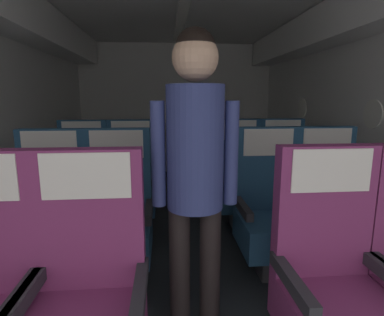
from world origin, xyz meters
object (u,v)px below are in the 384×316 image
(seat_c_right_aisle, at_px, (284,181))
(seat_c_left_window, at_px, (83,186))
(seat_b_left_window, at_px, (51,221))
(flight_attendant, at_px, (195,161))
(seat_a_right_window, at_px, (333,288))
(seat_b_right_window, at_px, (269,214))
(seat_b_left_aisle, at_px, (118,219))
(seat_b_right_aisle, at_px, (328,212))
(seat_c_right_window, at_px, (239,182))
(seat_a_left_aisle, at_px, (88,302))
(seat_c_left_aisle, at_px, (132,185))

(seat_c_right_aisle, bearing_deg, seat_c_left_window, -179.93)
(seat_b_left_window, distance_m, flight_attendant, 1.27)
(seat_a_right_window, bearing_deg, seat_b_right_window, 89.07)
(seat_b_left_aisle, relative_size, seat_c_right_aisle, 1.00)
(seat_c_left_window, height_order, seat_c_right_aisle, same)
(seat_b_right_aisle, height_order, seat_c_right_window, same)
(seat_c_right_aisle, relative_size, flight_attendant, 0.67)
(seat_a_left_aisle, distance_m, seat_b_left_window, 1.03)
(seat_a_right_window, relative_size, seat_b_right_aisle, 1.00)
(seat_c_right_aisle, bearing_deg, seat_b_left_aisle, -150.00)
(seat_a_right_window, distance_m, seat_b_right_window, 0.92)
(seat_b_right_window, relative_size, seat_c_right_aisle, 1.00)
(seat_b_left_aisle, height_order, seat_c_right_window, same)
(seat_b_left_window, bearing_deg, seat_c_right_aisle, 24.07)
(seat_a_right_window, relative_size, seat_b_left_aisle, 1.00)
(seat_b_left_window, relative_size, seat_b_right_aisle, 1.00)
(seat_a_right_window, height_order, seat_c_left_aisle, same)
(seat_b_right_window, bearing_deg, seat_a_right_window, -90.93)
(seat_b_right_aisle, distance_m, seat_b_right_window, 0.46)
(seat_b_left_aisle, height_order, seat_c_left_window, same)
(seat_b_right_aisle, xyz_separation_m, seat_c_left_window, (-2.03, 0.89, 0.00))
(seat_a_right_window, bearing_deg, seat_b_left_window, 149.55)
(seat_b_right_window, bearing_deg, seat_b_left_aisle, -179.69)
(seat_c_left_window, relative_size, seat_c_right_window, 1.00)
(seat_c_right_window, bearing_deg, seat_c_right_aisle, -2.45)
(seat_b_right_window, distance_m, seat_c_right_window, 0.92)
(seat_c_right_window, distance_m, flight_attendant, 1.76)
(seat_b_right_aisle, height_order, seat_b_right_window, same)
(seat_c_left_window, relative_size, flight_attendant, 0.67)
(seat_a_left_aisle, relative_size, seat_c_right_aisle, 1.00)
(seat_c_right_aisle, bearing_deg, seat_c_right_window, 177.55)
(seat_c_left_aisle, bearing_deg, seat_b_left_aisle, -90.34)
(seat_b_right_aisle, relative_size, seat_c_right_aisle, 1.00)
(seat_b_left_window, height_order, seat_c_right_aisle, same)
(seat_b_left_window, height_order, seat_c_right_window, same)
(seat_b_right_aisle, bearing_deg, seat_c_left_window, 156.33)
(seat_b_right_aisle, relative_size, seat_c_right_window, 1.00)
(seat_b_left_window, bearing_deg, seat_c_left_aisle, 62.61)
(seat_c_left_window, height_order, seat_c_left_aisle, same)
(seat_b_left_window, bearing_deg, seat_b_left_aisle, 0.21)
(seat_b_right_window, distance_m, seat_c_left_window, 1.81)
(seat_c_right_window, relative_size, flight_attendant, 0.67)
(seat_b_right_aisle, distance_m, seat_c_left_window, 2.22)
(seat_c_right_window, height_order, flight_attendant, flight_attendant)
(seat_b_left_window, height_order, seat_b_right_aisle, same)
(seat_c_left_aisle, bearing_deg, seat_b_right_aisle, -29.69)
(seat_a_right_window, distance_m, seat_c_right_aisle, 1.88)
(seat_c_left_aisle, bearing_deg, seat_a_right_window, -59.02)
(seat_c_left_window, bearing_deg, seat_c_right_window, 0.82)
(seat_b_left_aisle, bearing_deg, seat_c_right_window, 40.04)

